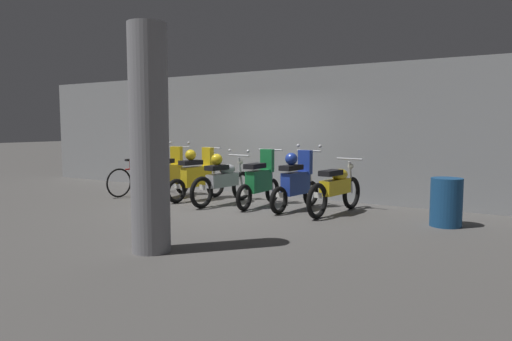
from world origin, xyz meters
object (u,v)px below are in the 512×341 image
(motorbike_slot_5, at_px, (336,188))
(bicycle, at_px, (137,180))
(motorbike_slot_4, at_px, (296,181))
(motorbike_slot_1, at_px, (197,175))
(motorbike_slot_0, at_px, (169,173))
(support_pillar, at_px, (149,140))
(trash_bin, at_px, (446,202))
(motorbike_slot_2, at_px, (223,179))
(motorbike_slot_3, at_px, (260,181))

(motorbike_slot_5, relative_size, bicycle, 1.13)
(motorbike_slot_4, bearing_deg, motorbike_slot_1, -179.26)
(motorbike_slot_0, xyz_separation_m, support_pillar, (3.04, -3.75, 0.92))
(support_pillar, bearing_deg, trash_bin, 50.46)
(motorbike_slot_1, height_order, support_pillar, support_pillar)
(motorbike_slot_2, distance_m, bicycle, 2.55)
(motorbike_slot_3, relative_size, trash_bin, 2.09)
(motorbike_slot_5, bearing_deg, motorbike_slot_3, -177.79)
(bicycle, bearing_deg, motorbike_slot_3, 2.36)
(motorbike_slot_3, xyz_separation_m, bicycle, (-3.36, -0.14, -0.16))
(bicycle, bearing_deg, motorbike_slot_4, 2.31)
(motorbike_slot_0, distance_m, motorbike_slot_5, 4.12)
(motorbike_slot_3, bearing_deg, motorbike_slot_2, -169.17)
(motorbike_slot_0, relative_size, trash_bin, 2.08)
(motorbike_slot_3, distance_m, motorbike_slot_4, 0.83)
(motorbike_slot_1, relative_size, motorbike_slot_3, 0.99)
(motorbike_slot_3, height_order, motorbike_slot_5, motorbike_slot_3)
(bicycle, relative_size, support_pillar, 0.58)
(motorbike_slot_2, xyz_separation_m, motorbike_slot_3, (0.82, 0.16, -0.00))
(motorbike_slot_0, xyz_separation_m, motorbike_slot_2, (1.65, -0.14, -0.04))
(trash_bin, bearing_deg, motorbike_slot_1, 179.42)
(motorbike_slot_2, distance_m, motorbike_slot_5, 2.48)
(motorbike_slot_3, height_order, support_pillar, support_pillar)
(motorbike_slot_0, relative_size, motorbike_slot_4, 1.00)
(motorbike_slot_1, xyz_separation_m, motorbike_slot_4, (2.46, 0.03, 0.00))
(motorbike_slot_4, height_order, motorbike_slot_5, motorbike_slot_4)
(motorbike_slot_5, bearing_deg, trash_bin, -3.42)
(motorbike_slot_2, xyz_separation_m, support_pillar, (1.39, -3.61, 0.96))
(support_pillar, bearing_deg, motorbike_slot_2, 111.08)
(motorbike_slot_3, height_order, bicycle, motorbike_slot_3)
(support_pillar, bearing_deg, motorbike_slot_3, 98.63)
(motorbike_slot_1, xyz_separation_m, support_pillar, (2.21, -3.76, 0.92))
(motorbike_slot_1, distance_m, motorbike_slot_4, 2.46)
(motorbike_slot_2, bearing_deg, support_pillar, -68.92)
(motorbike_slot_2, xyz_separation_m, motorbike_slot_4, (1.65, 0.19, 0.04))
(motorbike_slot_0, relative_size, motorbike_slot_2, 0.86)
(motorbike_slot_4, distance_m, motorbike_slot_5, 0.83)
(support_pillar, xyz_separation_m, trash_bin, (3.06, 3.71, -1.08))
(motorbike_slot_2, height_order, motorbike_slot_3, motorbike_slot_3)
(bicycle, height_order, support_pillar, support_pillar)
(motorbike_slot_2, bearing_deg, bicycle, 179.59)
(motorbike_slot_0, xyz_separation_m, motorbike_slot_4, (3.29, 0.05, 0.00))
(motorbike_slot_2, distance_m, support_pillar, 3.98)
(motorbike_slot_4, bearing_deg, motorbike_slot_0, -179.19)
(motorbike_slot_1, height_order, trash_bin, motorbike_slot_1)
(motorbike_slot_5, bearing_deg, motorbike_slot_1, -178.86)
(motorbike_slot_2, bearing_deg, motorbike_slot_1, 169.28)
(motorbike_slot_4, relative_size, trash_bin, 2.08)
(trash_bin, bearing_deg, motorbike_slot_3, 179.13)
(motorbike_slot_1, bearing_deg, motorbike_slot_5, 1.14)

